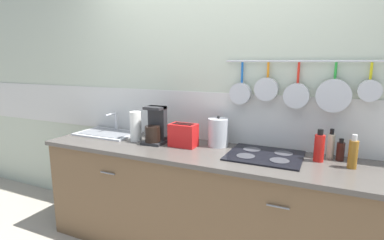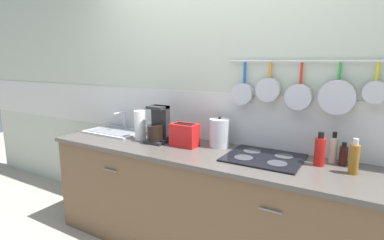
# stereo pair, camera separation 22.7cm
# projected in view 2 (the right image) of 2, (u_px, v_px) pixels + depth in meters

# --- Properties ---
(wall_back) EXTENTS (7.20, 0.16, 2.60)m
(wall_back) POSITION_uv_depth(u_px,v_px,m) (220.00, 99.00, 2.61)
(wall_back) COLOR #B2BCA8
(wall_back) RESTS_ON ground_plane
(cabinet_base) EXTENTS (2.69, 0.63, 0.85)m
(cabinet_base) POSITION_uv_depth(u_px,v_px,m) (199.00, 205.00, 2.46)
(cabinet_base) COLOR brown
(cabinet_base) RESTS_ON ground_plane
(countertop) EXTENTS (2.73, 0.65, 0.03)m
(countertop) POSITION_uv_depth(u_px,v_px,m) (199.00, 153.00, 2.38)
(countertop) COLOR #4C4742
(countertop) RESTS_ON cabinet_base
(sink_basin) EXTENTS (0.57, 0.37, 0.20)m
(sink_basin) POSITION_uv_depth(u_px,v_px,m) (115.00, 131.00, 3.00)
(sink_basin) COLOR #B7BABF
(sink_basin) RESTS_ON countertop
(paper_towel_roll) EXTENTS (0.10, 0.10, 0.26)m
(paper_towel_roll) POSITION_uv_depth(u_px,v_px,m) (140.00, 125.00, 2.70)
(paper_towel_roll) COLOR white
(paper_towel_roll) RESTS_ON countertop
(coffee_maker) EXTENTS (0.18, 0.18, 0.32)m
(coffee_maker) POSITION_uv_depth(u_px,v_px,m) (158.00, 128.00, 2.61)
(coffee_maker) COLOR #262628
(coffee_maker) RESTS_ON countertop
(toaster) EXTENTS (0.24, 0.14, 0.19)m
(toaster) POSITION_uv_depth(u_px,v_px,m) (185.00, 135.00, 2.49)
(toaster) COLOR red
(toaster) RESTS_ON countertop
(kettle) EXTENTS (0.17, 0.17, 0.26)m
(kettle) POSITION_uv_depth(u_px,v_px,m) (219.00, 133.00, 2.47)
(kettle) COLOR #B7BABF
(kettle) RESTS_ON countertop
(cooktop) EXTENTS (0.54, 0.47, 0.01)m
(cooktop) POSITION_uv_depth(u_px,v_px,m) (264.00, 158.00, 2.19)
(cooktop) COLOR black
(cooktop) RESTS_ON countertop
(bottle_olive_oil) EXTENTS (0.07, 0.07, 0.23)m
(bottle_olive_oil) POSITION_uv_depth(u_px,v_px,m) (320.00, 151.00, 2.02)
(bottle_olive_oil) COLOR red
(bottle_olive_oil) RESTS_ON countertop
(bottle_dish_soap) EXTENTS (0.05, 0.05, 0.22)m
(bottle_dish_soap) POSITION_uv_depth(u_px,v_px,m) (333.00, 149.00, 2.08)
(bottle_dish_soap) COLOR #BFB799
(bottle_dish_soap) RESTS_ON countertop
(bottle_cooking_wine) EXTENTS (0.06, 0.06, 0.16)m
(bottle_cooking_wine) POSITION_uv_depth(u_px,v_px,m) (343.00, 155.00, 2.03)
(bottle_cooking_wine) COLOR #33140F
(bottle_cooking_wine) RESTS_ON countertop
(bottle_vinegar) EXTENTS (0.06, 0.06, 0.23)m
(bottle_vinegar) POSITION_uv_depth(u_px,v_px,m) (354.00, 158.00, 1.87)
(bottle_vinegar) COLOR #8C5919
(bottle_vinegar) RESTS_ON countertop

